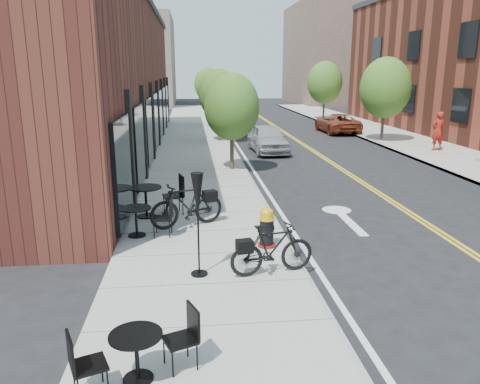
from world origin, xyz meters
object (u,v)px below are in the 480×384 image
fire_hydrant (267,228)px  bistro_set_a (137,350)px  bistro_set_b (136,217)px  parked_car_far (337,123)px  bistro_set_c (146,197)px  parked_car_c (235,114)px  bicycle_left (187,204)px  patio_umbrella (198,203)px  parked_car_a (268,138)px  pedestrian (438,131)px  bicycle_right (272,249)px  parked_car_b (236,122)px

fire_hydrant → bistro_set_a: (-2.41, -4.52, -0.01)m
bistro_set_b → parked_car_far: parked_car_far is taller
fire_hydrant → bistro_set_c: (-2.90, 2.54, 0.11)m
bistro_set_a → parked_car_c: 31.62m
bistro_set_a → bicycle_left: bearing=62.5°
patio_umbrella → parked_car_a: bearing=75.6°
fire_hydrant → bistro_set_b: bearing=148.9°
bistro_set_b → pedestrian: bearing=44.5°
fire_hydrant → bicycle_right: (-0.13, -1.47, 0.07)m
patio_umbrella → parked_car_far: size_ratio=0.45×
fire_hydrant → bistro_set_c: bearing=126.4°
bistro_set_a → patio_umbrella: (0.86, 3.15, 1.03)m
bicycle_left → bistro_set_c: (-1.11, 0.93, -0.04)m
parked_car_a → parked_car_far: 9.13m
parked_car_b → bistro_set_c: bearing=-101.5°
bistro_set_c → bistro_set_a: bearing=-100.2°
bistro_set_a → parked_car_c: bearing=60.5°
bistro_set_c → bicycle_right: bearing=-69.6°
parked_car_c → patio_umbrella: bearing=-95.2°
bicycle_left → bistro_set_c: bicycle_left is taller
patio_umbrella → parked_car_far: 23.65m
bistro_set_b → parked_car_b: parked_car_b is taller
parked_car_far → parked_car_c: bearing=-47.7°
bistro_set_c → parked_car_c: size_ratio=0.42×
pedestrian → parked_car_a: bearing=-14.7°
bistro_set_a → pedestrian: (12.99, 16.68, 0.53)m
fire_hydrant → parked_car_b: (1.39, 21.04, 0.11)m
parked_car_far → bicycle_left: bearing=61.3°
parked_car_c → pedestrian: bearing=-57.5°
parked_car_b → pedestrian: 12.78m
bicycle_left → bistro_set_a: bicycle_left is taller
parked_car_c → pedestrian: (8.76, -14.65, 0.37)m
pedestrian → parked_car_c: bearing=-66.8°
bistro_set_a → parked_car_b: (3.80, 25.56, 0.12)m
parked_car_b → bistro_set_b: bearing=-100.8°
bistro_set_c → parked_car_b: (4.30, 18.50, 0.00)m
bistro_set_a → bistro_set_c: (-0.49, 7.06, 0.12)m
bistro_set_b → bistro_set_a: bearing=-78.7°
parked_car_c → parked_car_far: (6.18, -6.57, -0.09)m
parked_car_c → parked_car_b: bearing=-92.6°
bicycle_left → bistro_set_a: 6.16m
fire_hydrant → bicycle_right: bicycle_right is taller
bicycle_left → patio_umbrella: bearing=-16.4°
fire_hydrant → bistro_set_b: 3.17m
bicycle_left → parked_car_a: (3.99, 11.59, -0.01)m
bistro_set_b → parked_car_b: 20.51m
parked_car_a → bicycle_left: bearing=-111.5°
parked_car_a → parked_car_far: parked_car_a is taller
bicycle_left → parked_car_b: parked_car_b is taller
bicycle_left → patio_umbrella: size_ratio=0.96×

